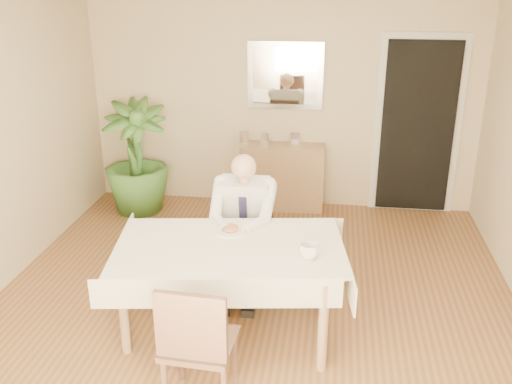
# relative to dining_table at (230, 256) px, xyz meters

# --- Properties ---
(room) EXTENTS (5.00, 5.02, 2.60)m
(room) POSITION_rel_dining_table_xyz_m (0.11, 0.26, 0.63)
(room) COLOR brown
(room) RESTS_ON ground
(window) EXTENTS (1.34, 0.04, 1.44)m
(window) POSITION_rel_dining_table_xyz_m (0.11, -2.21, 0.78)
(window) COLOR silver
(window) RESTS_ON room
(doorway) EXTENTS (0.96, 0.07, 2.10)m
(doorway) POSITION_rel_dining_table_xyz_m (1.66, 2.73, 0.33)
(doorway) COLOR silver
(doorway) RESTS_ON ground
(mirror) EXTENTS (0.86, 0.04, 0.76)m
(mirror) POSITION_rel_dining_table_xyz_m (0.15, 2.73, 0.88)
(mirror) COLOR silver
(mirror) RESTS_ON room
(dining_table) EXTENTS (1.86, 1.26, 0.75)m
(dining_table) POSITION_rel_dining_table_xyz_m (0.00, 0.00, 0.00)
(dining_table) COLOR #9F7954
(dining_table) RESTS_ON ground
(chair_far) EXTENTS (0.44, 0.44, 0.91)m
(chair_far) POSITION_rel_dining_table_xyz_m (0.00, 0.88, -0.16)
(chair_far) COLOR #402C1D
(chair_far) RESTS_ON ground
(chair_near) EXTENTS (0.46, 0.46, 0.93)m
(chair_near) POSITION_rel_dining_table_xyz_m (-0.05, -0.88, -0.14)
(chair_near) COLOR #402C1D
(chair_near) RESTS_ON ground
(seated_man) EXTENTS (0.48, 0.72, 1.24)m
(seated_man) POSITION_rel_dining_table_xyz_m (0.00, 0.59, 0.02)
(seated_man) COLOR silver
(seated_man) RESTS_ON ground
(plate) EXTENTS (0.26, 0.26, 0.02)m
(plate) POSITION_rel_dining_table_xyz_m (-0.04, 0.24, 0.09)
(plate) COLOR white
(plate) RESTS_ON dining_table
(food) EXTENTS (0.14, 0.14, 0.06)m
(food) POSITION_rel_dining_table_xyz_m (-0.04, 0.24, 0.11)
(food) COLOR brown
(food) RESTS_ON dining_table
(knife) EXTENTS (0.01, 0.13, 0.01)m
(knife) POSITION_rel_dining_table_xyz_m (0.00, 0.18, 0.11)
(knife) COLOR silver
(knife) RESTS_ON dining_table
(fork) EXTENTS (0.01, 0.13, 0.01)m
(fork) POSITION_rel_dining_table_xyz_m (-0.08, 0.18, 0.11)
(fork) COLOR silver
(fork) RESTS_ON dining_table
(coffee_mug) EXTENTS (0.16, 0.16, 0.11)m
(coffee_mug) POSITION_rel_dining_table_xyz_m (0.59, -0.12, 0.14)
(coffee_mug) COLOR white
(coffee_mug) RESTS_ON dining_table
(sideboard) EXTENTS (0.98, 0.36, 0.78)m
(sideboard) POSITION_rel_dining_table_xyz_m (0.15, 2.58, -0.28)
(sideboard) COLOR #9F7954
(sideboard) RESTS_ON ground
(photo_frame_left) EXTENTS (0.10, 0.02, 0.14)m
(photo_frame_left) POSITION_rel_dining_table_xyz_m (-0.31, 2.62, 0.18)
(photo_frame_left) COLOR silver
(photo_frame_left) RESTS_ON sideboard
(photo_frame_center) EXTENTS (0.10, 0.02, 0.14)m
(photo_frame_center) POSITION_rel_dining_table_xyz_m (-0.06, 2.58, 0.18)
(photo_frame_center) COLOR silver
(photo_frame_center) RESTS_ON sideboard
(photo_frame_right) EXTENTS (0.10, 0.02, 0.14)m
(photo_frame_right) POSITION_rel_dining_table_xyz_m (0.29, 2.64, 0.18)
(photo_frame_right) COLOR silver
(photo_frame_right) RESTS_ON sideboard
(potted_palm) EXTENTS (0.91, 0.91, 1.32)m
(potted_palm) POSITION_rel_dining_table_xyz_m (-1.52, 2.26, -0.01)
(potted_palm) COLOR #335D22
(potted_palm) RESTS_ON ground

